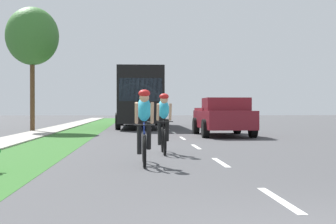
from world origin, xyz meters
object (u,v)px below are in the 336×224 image
(pickup_maroon, at_px, (223,117))
(bus_black, at_px, (140,96))
(street_tree_near, at_px, (32,37))
(cyclist_trailing, at_px, (164,123))
(cyclist_lead, at_px, (144,127))
(suv_blue, at_px, (137,111))

(pickup_maroon, relative_size, bus_black, 0.44)
(street_tree_near, bearing_deg, cyclist_trailing, -64.32)
(cyclist_trailing, relative_size, street_tree_near, 0.27)
(cyclist_lead, height_order, pickup_maroon, pickup_maroon)
(cyclist_lead, bearing_deg, pickup_maroon, 71.18)
(pickup_maroon, xyz_separation_m, bus_black, (-3.54, 10.03, 1.15))
(suv_blue, relative_size, street_tree_near, 0.73)
(pickup_maroon, distance_m, bus_black, 10.70)
(cyclist_trailing, xyz_separation_m, street_tree_near, (-6.08, 12.64, 4.10))
(cyclist_lead, distance_m, cyclist_trailing, 2.57)
(bus_black, height_order, suv_blue, bus_black)
(bus_black, bearing_deg, pickup_maroon, -70.53)
(cyclist_lead, distance_m, suv_blue, 38.60)
(cyclist_trailing, height_order, bus_black, bus_black)
(pickup_maroon, bearing_deg, cyclist_lead, -108.82)
(cyclist_lead, distance_m, pickup_maroon, 11.22)
(bus_black, distance_m, street_tree_near, 8.38)
(cyclist_trailing, height_order, street_tree_near, street_tree_near)
(suv_blue, bearing_deg, street_tree_near, -103.22)
(cyclist_trailing, height_order, suv_blue, suv_blue)
(cyclist_lead, relative_size, bus_black, 0.15)
(pickup_maroon, height_order, bus_black, bus_black)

